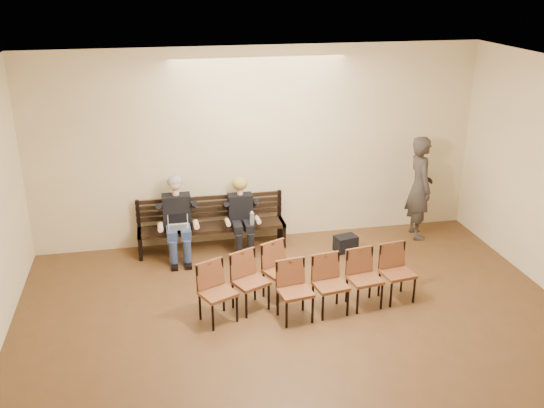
{
  "coord_description": "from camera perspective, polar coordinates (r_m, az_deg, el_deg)",
  "views": [
    {
      "loc": [
        -1.85,
        -5.18,
        4.68
      ],
      "look_at": [
        0.04,
        4.05,
        1.01
      ],
      "focal_mm": 40.0,
      "sensor_mm": 36.0,
      "label": 1
    }
  ],
  "objects": [
    {
      "name": "seated_woman",
      "position": [
        10.62,
        -2.91,
        -1.27
      ],
      "size": [
        0.53,
        0.73,
        1.23
      ],
      "primitive_type": null,
      "color": "black",
      "rests_on": "ground"
    },
    {
      "name": "bench",
      "position": [
        10.83,
        -5.63,
        -3.14
      ],
      "size": [
        2.6,
        0.9,
        0.45
      ],
      "primitive_type": "cube",
      "color": "black",
      "rests_on": "ground"
    },
    {
      "name": "chair_row_back",
      "position": [
        8.86,
        -2.04,
        -7.38
      ],
      "size": [
        1.62,
        1.08,
        0.87
      ],
      "primitive_type": "cube",
      "rotation": [
        0.0,
        0.0,
        0.43
      ],
      "color": "brown",
      "rests_on": "ground"
    },
    {
      "name": "laptop",
      "position": [
        10.36,
        -8.78,
        -2.33
      ],
      "size": [
        0.35,
        0.28,
        0.25
      ],
      "primitive_type": "cube",
      "rotation": [
        0.0,
        0.0,
        0.02
      ],
      "color": "silver",
      "rests_on": "bench"
    },
    {
      "name": "chair_row_front",
      "position": [
        8.92,
        7.16,
        -7.35
      ],
      "size": [
        2.14,
        0.76,
        0.86
      ],
      "primitive_type": "cube",
      "rotation": [
        0.0,
        0.0,
        0.14
      ],
      "color": "brown",
      "rests_on": "ground"
    },
    {
      "name": "water_bottle",
      "position": [
        10.41,
        -1.89,
        -1.99
      ],
      "size": [
        0.09,
        0.09,
        0.24
      ],
      "primitive_type": "cylinder",
      "rotation": [
        0.0,
        0.0,
        -0.24
      ],
      "color": "silver",
      "rests_on": "bench"
    },
    {
      "name": "seated_man",
      "position": [
        10.49,
        -8.9,
        -1.19
      ],
      "size": [
        0.6,
        0.83,
        1.44
      ],
      "primitive_type": null,
      "color": "black",
      "rests_on": "ground"
    },
    {
      "name": "bag",
      "position": [
        10.82,
        6.94,
        -3.71
      ],
      "size": [
        0.43,
        0.34,
        0.28
      ],
      "primitive_type": "cube",
      "rotation": [
        0.0,
        0.0,
        0.21
      ],
      "color": "black",
      "rests_on": "ground"
    },
    {
      "name": "passerby",
      "position": [
        11.33,
        13.8,
        2.22
      ],
      "size": [
        0.6,
        0.85,
        2.2
      ],
      "primitive_type": "imported",
      "rotation": [
        0.0,
        0.0,
        1.48
      ],
      "color": "#352F2B",
      "rests_on": "ground"
    },
    {
      "name": "room_walls",
      "position": [
        6.6,
        5.35,
        2.23
      ],
      "size": [
        8.02,
        10.01,
        3.51
      ],
      "color": "#FAE9B3",
      "rests_on": "ground"
    }
  ]
}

